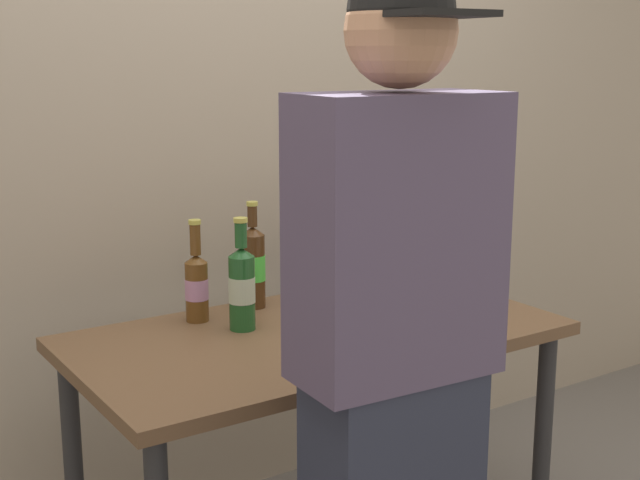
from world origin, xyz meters
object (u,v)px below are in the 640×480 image
at_px(laptop, 390,284).
at_px(person_figure, 394,370).
at_px(beer_bottle_brown, 197,284).
at_px(beer_bottle_green, 242,286).
at_px(beer_bottle_amber, 253,265).

relative_size(laptop, person_figure, 0.23).
height_order(beer_bottle_brown, beer_bottle_green, beer_bottle_green).
distance_m(laptop, beer_bottle_amber, 0.43).
relative_size(beer_bottle_amber, person_figure, 0.19).
distance_m(beer_bottle_brown, beer_bottle_green, 0.16).
relative_size(beer_bottle_brown, beer_bottle_green, 0.93).
distance_m(laptop, beer_bottle_green, 0.52).
bearing_deg(beer_bottle_brown, person_figure, -87.52).
height_order(beer_bottle_amber, beer_bottle_green, beer_bottle_amber).
xyz_separation_m(beer_bottle_green, person_figure, (-0.03, -0.71, -0.01)).
bearing_deg(beer_bottle_brown, beer_bottle_amber, 8.90).
bearing_deg(laptop, beer_bottle_green, -179.52).
xyz_separation_m(beer_bottle_amber, person_figure, (-0.16, -0.88, -0.02)).
height_order(laptop, beer_bottle_brown, beer_bottle_brown).
distance_m(beer_bottle_brown, person_figure, 0.85).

